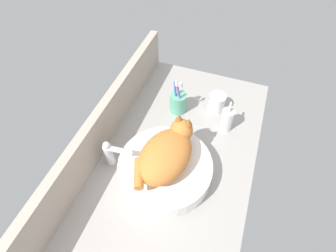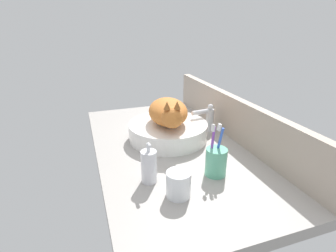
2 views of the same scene
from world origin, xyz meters
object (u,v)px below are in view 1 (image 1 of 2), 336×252
(soap_dispenser, at_px, (227,120))
(water_glass, at_px, (217,103))
(sink_basin, at_px, (165,169))
(faucet, at_px, (111,153))
(cat, at_px, (167,153))
(toothbrush_cup, at_px, (178,102))

(soap_dispenser, bearing_deg, water_glass, 31.87)
(sink_basin, height_order, water_glass, water_glass)
(sink_basin, height_order, faucet, faucet)
(sink_basin, xyz_separation_m, cat, (0.01, -0.00, 0.10))
(sink_basin, distance_m, toothbrush_cup, 0.34)
(sink_basin, distance_m, cat, 0.10)
(water_glass, bearing_deg, sink_basin, 165.47)
(cat, distance_m, water_glass, 0.42)
(sink_basin, distance_m, soap_dispenser, 0.35)
(soap_dispenser, bearing_deg, sink_basin, 150.72)
(cat, bearing_deg, sink_basin, 172.33)
(sink_basin, xyz_separation_m, soap_dispenser, (0.30, -0.17, 0.02))
(sink_basin, relative_size, toothbrush_cup, 1.89)
(toothbrush_cup, relative_size, water_glass, 2.27)
(sink_basin, relative_size, cat, 1.13)
(sink_basin, distance_m, water_glass, 0.42)
(cat, xyz_separation_m, toothbrush_cup, (0.32, 0.06, -0.08))
(sink_basin, relative_size, soap_dispenser, 2.43)
(sink_basin, relative_size, water_glass, 4.30)
(sink_basin, height_order, toothbrush_cup, toothbrush_cup)
(cat, bearing_deg, soap_dispenser, -30.14)
(soap_dispenser, bearing_deg, faucet, 130.57)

